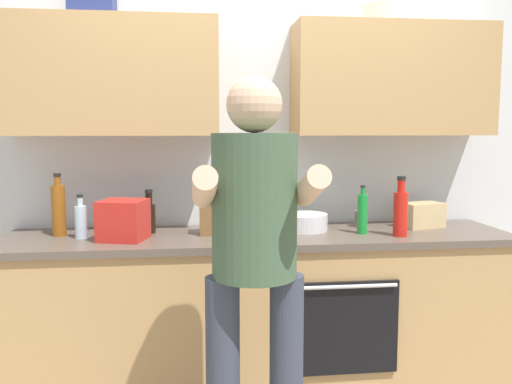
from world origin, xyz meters
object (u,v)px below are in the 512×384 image
(potted_herb, at_px, (254,211))
(grocery_bag_crisps, at_px, (123,220))
(bottle_syrup, at_px, (59,209))
(bottle_soda, at_px, (362,213))
(bottle_soy, at_px, (149,216))
(knife_block, at_px, (209,216))
(mixing_bowl, at_px, (303,222))
(grocery_bag_bread, at_px, (422,215))
(cup_stoneware, at_px, (361,219))
(bottle_water, at_px, (81,220))
(bottle_hotsauce, at_px, (401,211))
(person_standing, at_px, (255,251))

(potted_herb, relative_size, grocery_bag_crisps, 1.05)
(bottle_syrup, bearing_deg, bottle_soda, -4.73)
(bottle_soy, distance_m, knife_block, 0.34)
(mixing_bowl, relative_size, grocery_bag_bread, 1.15)
(cup_stoneware, bearing_deg, bottle_water, -174.70)
(knife_block, xyz_separation_m, grocery_bag_crisps, (-0.46, -0.10, 0.00))
(bottle_hotsauce, distance_m, grocery_bag_crisps, 1.50)
(bottle_syrup, relative_size, potted_herb, 1.45)
(cup_stoneware, xyz_separation_m, grocery_bag_crisps, (-1.38, -0.22, 0.06))
(bottle_water, distance_m, bottle_hotsauce, 1.74)
(person_standing, relative_size, bottle_soy, 6.83)
(person_standing, height_order, mixing_bowl, person_standing)
(bottle_soy, distance_m, grocery_bag_crisps, 0.22)
(bottle_soy, relative_size, bottle_hotsauce, 0.75)
(bottle_water, relative_size, potted_herb, 1.00)
(potted_herb, bearing_deg, bottle_water, 177.48)
(bottle_soda, distance_m, grocery_bag_bread, 0.45)
(bottle_soda, xyz_separation_m, bottle_hotsauce, (0.18, -0.10, 0.02))
(person_standing, bearing_deg, bottle_syrup, 136.04)
(person_standing, bearing_deg, potted_herb, 83.49)
(knife_block, bearing_deg, bottle_hotsauce, -10.06)
(person_standing, bearing_deg, grocery_bag_crisps, 127.75)
(mixing_bowl, bearing_deg, potted_herb, -157.36)
(bottle_soda, xyz_separation_m, knife_block, (-0.86, 0.09, -0.01))
(bottle_syrup, bearing_deg, grocery_bag_crisps, -22.79)
(grocery_bag_bread, bearing_deg, potted_herb, -172.50)
(cup_stoneware, bearing_deg, potted_herb, -164.25)
(potted_herb, bearing_deg, mixing_bowl, 22.64)
(knife_block, relative_size, grocery_bag_crisps, 1.14)
(cup_stoneware, distance_m, grocery_bag_crisps, 1.40)
(mixing_bowl, distance_m, grocery_bag_crisps, 1.02)
(person_standing, relative_size, bottle_soda, 6.19)
(bottle_syrup, distance_m, bottle_soda, 1.69)
(bottle_syrup, xyz_separation_m, grocery_bag_bread, (2.10, 0.01, -0.08))
(potted_herb, height_order, grocery_bag_bread, potted_herb)
(bottle_syrup, height_order, grocery_bag_bread, bottle_syrup)
(bottle_soda, bearing_deg, grocery_bag_crisps, -179.36)
(bottle_soy, height_order, mixing_bowl, bottle_soy)
(bottle_syrup, height_order, grocery_bag_crisps, bottle_syrup)
(bottle_soda, bearing_deg, bottle_hotsauce, -27.93)
(bottle_water, relative_size, knife_block, 0.91)
(bottle_hotsauce, height_order, potted_herb, bottle_hotsauce)
(cup_stoneware, bearing_deg, bottle_soy, -178.16)
(bottle_soda, distance_m, grocery_bag_crisps, 1.31)
(bottle_soda, height_order, cup_stoneware, bottle_soda)
(potted_herb, bearing_deg, bottle_soda, -1.44)
(grocery_bag_bread, bearing_deg, bottle_water, -177.24)
(knife_block, distance_m, grocery_bag_bread, 1.28)
(bottle_hotsauce, bearing_deg, grocery_bag_crisps, 176.84)
(bottle_syrup, xyz_separation_m, grocery_bag_crisps, (0.37, -0.15, -0.04))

